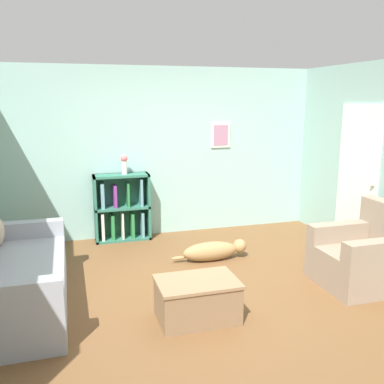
{
  "coord_description": "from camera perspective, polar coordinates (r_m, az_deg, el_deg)",
  "views": [
    {
      "loc": [
        -1.37,
        -4.27,
        2.11
      ],
      "look_at": [
        0.0,
        0.4,
        1.05
      ],
      "focal_mm": 40.0,
      "sensor_mm": 36.0,
      "label": 1
    }
  ],
  "objects": [
    {
      "name": "couch",
      "position": [
        4.76,
        -22.92,
        -10.65
      ],
      "size": [
        0.92,
        1.98,
        0.88
      ],
      "color": "#9399A3",
      "rests_on": "ground_plane"
    },
    {
      "name": "vase",
      "position": [
        6.43,
        -9.02,
        3.81
      ],
      "size": [
        0.1,
        0.1,
        0.29
      ],
      "color": "silver",
      "rests_on": "bookshelf"
    },
    {
      "name": "coffee_table",
      "position": [
        4.28,
        0.69,
        -13.99
      ],
      "size": [
        0.78,
        0.53,
        0.4
      ],
      "color": "#846647",
      "rests_on": "ground_plane"
    },
    {
      "name": "wall_back",
      "position": [
        6.71,
        -4.44,
        5.31
      ],
      "size": [
        5.6,
        0.13,
        2.6
      ],
      "color": "#93BCB2",
      "rests_on": "ground_plane"
    },
    {
      "name": "ground_plane",
      "position": [
        4.96,
        1.33,
        -12.91
      ],
      "size": [
        14.0,
        14.0,
        0.0
      ],
      "primitive_type": "plane",
      "color": "brown"
    },
    {
      "name": "bookshelf",
      "position": [
        6.57,
        -9.36,
        -2.23
      ],
      "size": [
        0.83,
        0.29,
        1.02
      ],
      "color": "#2D6B56",
      "rests_on": "ground_plane"
    },
    {
      "name": "dog",
      "position": [
        5.76,
        2.91,
        -7.83
      ],
      "size": [
        1.04,
        0.23,
        0.26
      ],
      "color": "#9E7A4C",
      "rests_on": "ground_plane"
    },
    {
      "name": "recliner_chair",
      "position": [
        5.36,
        22.08,
        -7.95
      ],
      "size": [
        0.92,
        0.86,
        0.94
      ],
      "color": "gray",
      "rests_on": "ground_plane"
    }
  ]
}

